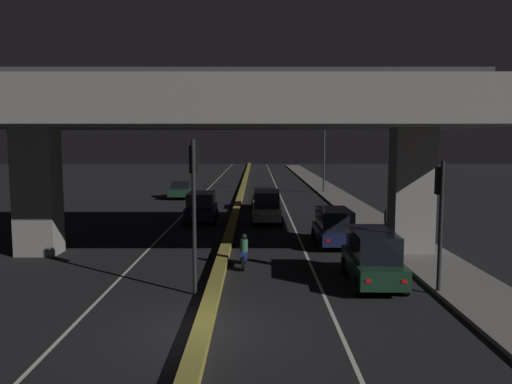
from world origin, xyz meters
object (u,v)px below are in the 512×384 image
object	(u,v)px
car_dark_blue_lead_oncoming	(203,207)
pedestrian_on_sidewalk	(389,222)
traffic_light_left_of_median	(195,190)
car_dark_green_lead	(374,256)
street_lamp	(322,149)
motorcycle_blue_filtering_near	(245,253)
car_dark_green_second_oncoming	(183,190)
car_silver_third	(268,206)
car_grey_fourth	(266,199)
traffic_light_right_of_median	(442,204)
car_dark_blue_second	(336,226)

from	to	relation	value
car_dark_blue_lead_oncoming	pedestrian_on_sidewalk	bearing A→B (deg)	61.42
traffic_light_left_of_median	car_dark_green_lead	world-z (taller)	traffic_light_left_of_median
street_lamp	car_dark_green_lead	size ratio (longest dim) A/B	1.73
street_lamp	motorcycle_blue_filtering_near	bearing A→B (deg)	-103.33
car_dark_green_second_oncoming	motorcycle_blue_filtering_near	bearing A→B (deg)	14.34
traffic_light_left_of_median	car_silver_third	distance (m)	15.67
car_dark_green_lead	car_grey_fourth	bearing A→B (deg)	11.82
traffic_light_right_of_median	car_dark_green_lead	distance (m)	3.16
motorcycle_blue_filtering_near	car_silver_third	bearing A→B (deg)	-3.93
car_dark_blue_lead_oncoming	car_silver_third	bearing A→B (deg)	87.38
car_dark_green_second_oncoming	pedestrian_on_sidewalk	distance (m)	23.55
car_dark_green_lead	car_silver_third	world-z (taller)	car_silver_third
traffic_light_right_of_median	car_dark_green_second_oncoming	bearing A→B (deg)	114.69
car_dark_green_second_oncoming	pedestrian_on_sidewalk	xyz separation A→B (m)	(13.99, -18.94, 0.18)
car_dark_green_lead	car_dark_green_second_oncoming	size ratio (longest dim) A/B	1.11
traffic_light_right_of_median	car_dark_blue_lead_oncoming	distance (m)	18.34
street_lamp	motorcycle_blue_filtering_near	distance (m)	30.58
car_dark_green_second_oncoming	pedestrian_on_sidewalk	world-z (taller)	pedestrian_on_sidewalk
street_lamp	car_grey_fourth	xyz separation A→B (m)	(-5.83, -11.99, -3.65)
car_dark_green_lead	car_grey_fourth	xyz separation A→B (m)	(-3.67, 19.91, -0.19)
street_lamp	car_dark_blue_second	size ratio (longest dim) A/B	1.85
car_silver_third	car_dark_blue_lead_oncoming	bearing A→B (deg)	89.73
traffic_light_right_of_median	pedestrian_on_sidewalk	world-z (taller)	traffic_light_right_of_median
car_dark_green_second_oncoming	car_dark_blue_second	bearing A→B (deg)	27.83
car_dark_blue_lead_oncoming	pedestrian_on_sidewalk	distance (m)	12.02
car_dark_blue_lead_oncoming	car_dark_green_second_oncoming	bearing A→B (deg)	-167.12
car_grey_fourth	car_dark_green_lead	bearing A→B (deg)	-170.57
street_lamp	car_dark_blue_lead_oncoming	world-z (taller)	street_lamp
car_dark_blue_second	pedestrian_on_sidewalk	size ratio (longest dim) A/B	2.58
pedestrian_on_sidewalk	motorcycle_blue_filtering_near	bearing A→B (deg)	-141.17
pedestrian_on_sidewalk	car_dark_green_lead	bearing A→B (deg)	-108.03
street_lamp	car_dark_green_lead	distance (m)	32.15
traffic_light_right_of_median	car_silver_third	world-z (taller)	traffic_light_right_of_median
traffic_light_right_of_median	car_grey_fourth	distance (m)	22.03
traffic_light_left_of_median	car_grey_fourth	size ratio (longest dim) A/B	1.21
car_grey_fourth	motorcycle_blue_filtering_near	world-z (taller)	car_grey_fourth
motorcycle_blue_filtering_near	pedestrian_on_sidewalk	distance (m)	9.76
traffic_light_left_of_median	car_dark_green_second_oncoming	world-z (taller)	traffic_light_left_of_median
street_lamp	car_dark_blue_second	bearing A→B (deg)	-95.74
car_dark_blue_second	pedestrian_on_sidewalk	world-z (taller)	car_dark_blue_second
traffic_light_right_of_median	street_lamp	bearing A→B (deg)	89.68
street_lamp	car_grey_fourth	distance (m)	13.82
car_dark_green_lead	car_dark_blue_lead_oncoming	size ratio (longest dim) A/B	1.08
traffic_light_left_of_median	motorcycle_blue_filtering_near	distance (m)	5.01
street_lamp	car_dark_green_lead	world-z (taller)	street_lamp
car_silver_third	car_dark_green_second_oncoming	xyz separation A→B (m)	(-7.61, 13.51, -0.32)
traffic_light_right_of_median	street_lamp	distance (m)	33.18
car_grey_fourth	car_dark_green_second_oncoming	size ratio (longest dim) A/B	1.13
car_dark_green_lead	motorcycle_blue_filtering_near	distance (m)	5.41
car_dark_blue_lead_oncoming	car_dark_green_second_oncoming	world-z (taller)	car_dark_blue_lead_oncoming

